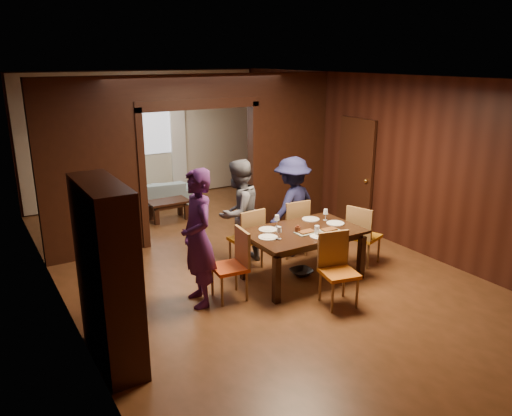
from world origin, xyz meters
TOP-DOWN VIEW (x-y plane):
  - floor at (0.00, 0.00)m, footprint 9.00×9.00m
  - ceiling at (0.00, 0.00)m, footprint 5.50×9.00m
  - room_walls at (0.00, 1.89)m, footprint 5.52×9.01m
  - person_purple at (-1.18, -0.80)m, footprint 0.52×0.72m
  - person_grey at (-0.08, 0.07)m, footprint 1.01×0.91m
  - person_navy at (0.89, 0.00)m, footprint 1.20×0.92m
  - sofa at (-0.20, 3.85)m, footprint 1.99×1.02m
  - serving_bowl at (0.52, -0.80)m, footprint 0.34×0.34m
  - dining_table at (0.46, -0.90)m, footprint 1.67×1.04m
  - coffee_table at (-0.20, 2.77)m, footprint 0.80×0.50m
  - chair_left at (-0.77, -0.90)m, footprint 0.48×0.48m
  - chair_right at (1.63, -0.93)m, footprint 0.56×0.56m
  - chair_far_l at (-0.04, -0.08)m, footprint 0.47×0.47m
  - chair_far_r at (0.85, -0.04)m, footprint 0.48×0.48m
  - chair_near at (0.38, -1.81)m, footprint 0.52×0.52m
  - hutch at (-2.53, -1.50)m, footprint 0.40×1.20m
  - door_right at (2.70, 0.50)m, footprint 0.06×0.90m
  - window_far at (0.00, 4.44)m, footprint 1.20×0.03m
  - curtain_left at (-0.75, 4.40)m, footprint 0.35×0.06m
  - curtain_right at (0.75, 4.40)m, footprint 0.35×0.06m
  - plate_left at (-0.15, -0.89)m, footprint 0.27×0.27m
  - plate_far_l at (0.03, -0.61)m, footprint 0.27×0.27m
  - plate_far_r at (0.85, -0.55)m, footprint 0.27×0.27m
  - plate_right at (1.06, -0.90)m, footprint 0.27×0.27m
  - plate_near at (0.49, -1.23)m, footprint 0.27×0.27m
  - platter_a at (0.41, -1.02)m, footprint 0.30×0.20m
  - platter_b at (0.76, -1.12)m, footprint 0.30×0.20m
  - wineglass_left at (-0.04, -1.01)m, footprint 0.08×0.08m
  - wineglass_far at (0.22, -0.56)m, footprint 0.08×0.08m
  - wineglass_right at (1.02, -0.70)m, footprint 0.08×0.08m
  - tumbler at (0.50, -1.16)m, footprint 0.07×0.07m
  - condiment_jar at (0.33, -0.94)m, footprint 0.08×0.08m

SIDE VIEW (x-z plane):
  - floor at x=0.00m, z-range 0.00..0.00m
  - coffee_table at x=-0.20m, z-range 0.00..0.40m
  - sofa at x=-0.20m, z-range 0.00..0.55m
  - dining_table at x=0.46m, z-range 0.00..0.76m
  - chair_left at x=-0.77m, z-range 0.00..0.97m
  - chair_right at x=1.63m, z-range 0.00..0.97m
  - chair_far_l at x=-0.04m, z-range 0.00..0.97m
  - chair_far_r at x=0.85m, z-range 0.00..0.97m
  - chair_near at x=0.38m, z-range 0.00..0.97m
  - plate_left at x=-0.15m, z-range 0.76..0.77m
  - plate_far_l at x=0.03m, z-range 0.76..0.77m
  - plate_far_r at x=0.85m, z-range 0.76..0.77m
  - plate_right at x=1.06m, z-range 0.76..0.77m
  - plate_near at x=0.49m, z-range 0.76..0.77m
  - platter_a at x=0.41m, z-range 0.76..0.80m
  - platter_b at x=0.76m, z-range 0.76..0.80m
  - serving_bowl at x=0.52m, z-range 0.76..0.84m
  - condiment_jar at x=0.33m, z-range 0.76..0.87m
  - person_navy at x=0.89m, z-range 0.00..1.64m
  - tumbler at x=0.50m, z-range 0.76..0.90m
  - person_grey at x=-0.08m, z-range 0.00..1.69m
  - wineglass_left at x=-0.04m, z-range 0.76..0.94m
  - wineglass_far at x=0.22m, z-range 0.76..0.94m
  - wineglass_right at x=1.02m, z-range 0.76..0.94m
  - person_purple at x=-1.18m, z-range 0.00..1.85m
  - hutch at x=-2.53m, z-range 0.00..2.00m
  - door_right at x=2.70m, z-range 0.00..2.10m
  - curtain_left at x=-0.75m, z-range 0.05..2.45m
  - curtain_right at x=0.75m, z-range 0.05..2.45m
  - room_walls at x=0.00m, z-range 0.06..2.96m
  - window_far at x=0.00m, z-range 1.05..2.35m
  - ceiling at x=0.00m, z-range 2.89..2.91m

